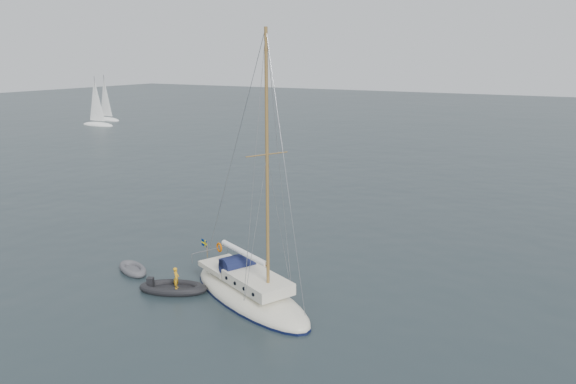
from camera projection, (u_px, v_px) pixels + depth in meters
The scene contains 6 objects.
ground at pixel (334, 296), 27.06m from camera, with size 300.00×300.00×0.00m, color black.
sailboat at pixel (250, 280), 26.42m from camera, with size 9.13×2.74×13.00m.
dinghy at pixel (133, 269), 30.05m from camera, with size 2.51×1.13×0.36m.
rib at pixel (173, 287), 27.58m from camera, with size 3.40×1.55×1.27m.
distant_yacht_a at pixel (105, 100), 98.36m from camera, with size 6.30×3.36×8.35m.
distant_yacht_c at pixel (96, 103), 91.09m from camera, with size 6.33×3.38×8.39m.
Camera 1 is at (10.35, -22.95, 11.34)m, focal length 35.00 mm.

